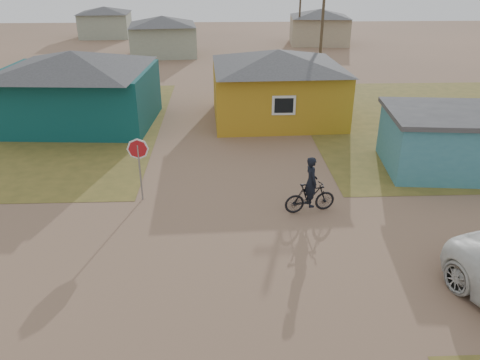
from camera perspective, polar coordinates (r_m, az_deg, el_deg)
name	(u,v)px	position (r m, az deg, el deg)	size (l,w,h in m)	color
ground	(246,260)	(14.47, 0.70, -9.77)	(120.00, 120.00, 0.00)	#8E6B52
grass_ne	(479,121)	(30.01, 27.17, 6.42)	(20.00, 18.00, 0.00)	olive
house_teal	(76,87)	(27.24, -19.39, 10.61)	(8.93, 7.08, 4.00)	#0B3B3C
house_yellow	(277,84)	(26.77, 4.56, 11.59)	(7.72, 6.76, 3.90)	#B6861C
shed_turquoise	(460,141)	(22.10, 25.23, 4.35)	(6.71, 4.93, 2.60)	teal
house_pale_west	(163,35)	(46.58, -9.37, 17.03)	(7.04, 6.15, 3.60)	gray
house_beige_east	(319,26)	(53.30, 9.64, 18.02)	(6.95, 6.05, 3.60)	tan
house_pale_north	(105,21)	(59.70, -16.11, 18.08)	(6.28, 5.81, 3.40)	gray
utility_pole_near	(322,25)	(34.83, 9.99, 18.07)	(1.40, 0.20, 8.00)	#493B2B
utility_pole_far	(300,5)	(50.66, 7.35, 20.40)	(1.40, 0.20, 8.00)	#493B2B
stop_sign	(138,155)	(17.55, -12.28, 2.96)	(0.76, 0.34, 2.47)	gray
cyclist	(310,192)	(16.91, 8.57, -1.49)	(1.95, 0.87, 2.13)	black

